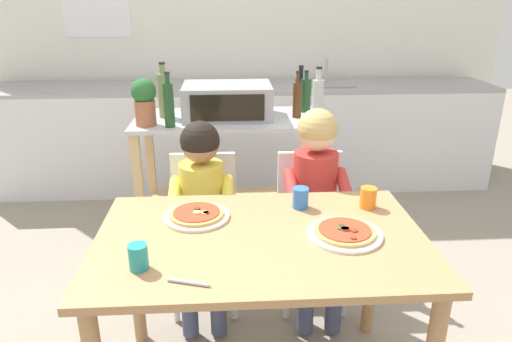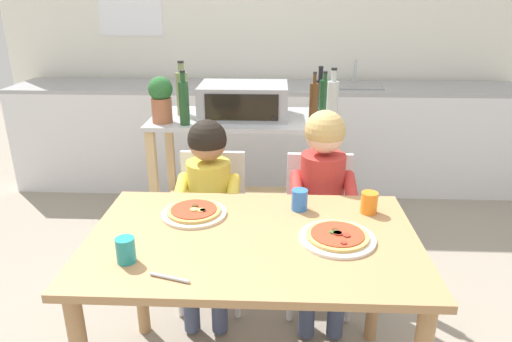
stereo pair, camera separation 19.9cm
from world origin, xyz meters
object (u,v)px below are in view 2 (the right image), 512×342
toaster_oven (244,101)px  bottle_squat_spirits (314,100)px  dining_chair_right (319,221)px  child_in_red_shirt (323,193)px  drinking_cup_teal (126,250)px  child_in_yellow_shirt (208,196)px  pizza_plate_cream (194,212)px  dining_table (253,261)px  dining_chair_left (212,217)px  kitchen_island_cart (245,162)px  bottle_slim_sauce (320,93)px  pizza_plate_white (337,237)px  bottle_dark_olive_oil (324,96)px  drinking_cup_blue (300,200)px  potted_herb_plant (161,98)px  bottle_clear_vinegar (332,103)px  bottle_tall_green_wine (184,102)px  serving_spoon (170,278)px  drinking_cup_orange (369,203)px

toaster_oven → bottle_squat_spirits: 0.42m
dining_chair_right → child_in_red_shirt: 0.24m
drinking_cup_teal → child_in_yellow_shirt: bearing=77.1°
pizza_plate_cream → toaster_oven: bearing=82.7°
dining_table → dining_chair_left: bearing=110.7°
kitchen_island_cart → child_in_red_shirt: child_in_red_shirt is taller
bottle_slim_sauce → pizza_plate_white: (-0.05, -1.45, -0.24)m
dining_table → child_in_red_shirt: child_in_red_shirt is taller
toaster_oven → pizza_plate_white: toaster_oven is taller
bottle_slim_sauce → kitchen_island_cart: bearing=-155.7°
toaster_oven → bottle_slim_sauce: (0.48, 0.21, 0.01)m
dining_chair_left → pizza_plate_cream: 0.57m
bottle_slim_sauce → drinking_cup_teal: bearing=-115.6°
dining_chair_left → dining_table: bearing=-69.3°
bottle_dark_olive_oil → pizza_plate_white: bearing=-92.7°
bottle_dark_olive_oil → child_in_yellow_shirt: bearing=-128.5°
drinking_cup_blue → potted_herb_plant: bearing=132.8°
bottle_clear_vinegar → bottle_tall_green_wine: bearing=178.2°
kitchen_island_cart → potted_herb_plant: (-0.47, -0.15, 0.44)m
drinking_cup_blue → drinking_cup_teal: bearing=-144.2°
dining_table → serving_spoon: serving_spoon is taller
kitchen_island_cart → bottle_tall_green_wine: bearing=-149.8°
potted_herb_plant → pizza_plate_white: 1.44m
drinking_cup_blue → serving_spoon: 0.70m
dining_table → drinking_cup_orange: 0.55m
pizza_plate_white → potted_herb_plant: bearing=129.5°
bottle_clear_vinegar → dining_chair_left: size_ratio=0.41×
serving_spoon → dining_chair_right: bearing=59.1°
bottle_squat_spirits → bottle_tall_green_wine: bearing=-167.2°
bottle_tall_green_wine → drinking_cup_blue: (0.63, -0.79, -0.24)m
kitchen_island_cart → bottle_squat_spirits: bearing=-3.1°
dining_chair_right → dining_chair_left: bearing=178.8°
potted_herb_plant → child_in_yellow_shirt: (0.33, -0.53, -0.38)m
toaster_oven → drinking_cup_blue: (0.30, -0.99, -0.21)m
kitchen_island_cart → pizza_plate_white: (0.43, -1.24, 0.16)m
bottle_slim_sauce → dining_table: bottle_slim_sauce is taller
dining_chair_left → pizza_plate_white: 0.93m
drinking_cup_teal → drinking_cup_orange: 0.99m
bottle_dark_olive_oil → child_in_red_shirt: size_ratio=0.25×
bottle_dark_olive_oil → pizza_plate_cream: bearing=-118.4°
potted_herb_plant → child_in_yellow_shirt: potted_herb_plant is taller
drinking_cup_teal → drinking_cup_orange: size_ratio=0.99×
bottle_tall_green_wine → dining_chair_left: bearing=-62.5°
bottle_slim_sauce → child_in_yellow_shirt: bottle_slim_sauce is taller
dining_table → drinking_cup_blue: (0.19, 0.24, 0.15)m
toaster_oven → dining_chair_right: toaster_oven is taller
child_in_red_shirt → pizza_plate_white: bearing=-90.0°
child_in_yellow_shirt → drinking_cup_orange: bearing=-23.9°
pizza_plate_white → drinking_cup_orange: 0.29m
bottle_tall_green_wine → dining_chair_right: size_ratio=0.38×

